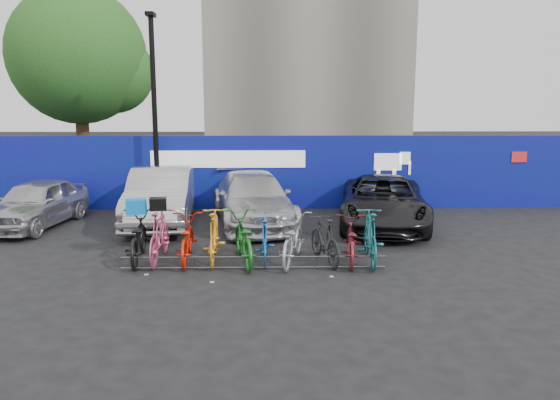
{
  "coord_description": "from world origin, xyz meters",
  "views": [
    {
      "loc": [
        0.34,
        -11.7,
        3.55
      ],
      "look_at": [
        0.61,
        2.0,
        1.02
      ],
      "focal_mm": 35.0,
      "sensor_mm": 36.0,
      "label": 1
    }
  ],
  "objects_px": {
    "bike_6": "(292,239)",
    "bike_8": "(350,241)",
    "bike_5": "(265,239)",
    "bike_7": "(325,240)",
    "bike_rack": "(254,262)",
    "car_3": "(383,201)",
    "car_1": "(161,196)",
    "lamppost": "(154,109)",
    "bike_0": "(138,238)",
    "bike_1": "(159,236)",
    "bike_9": "(370,237)",
    "car_0": "(36,203)",
    "bike_4": "(243,239)",
    "tree": "(84,59)",
    "car_2": "(253,199)",
    "bike_2": "(186,239)",
    "bike_3": "(214,236)"
  },
  "relations": [
    {
      "from": "bike_8",
      "to": "bike_1",
      "type": "bearing_deg",
      "value": 4.41
    },
    {
      "from": "tree",
      "to": "bike_3",
      "type": "height_order",
      "value": "tree"
    },
    {
      "from": "bike_8",
      "to": "bike_9",
      "type": "height_order",
      "value": "bike_9"
    },
    {
      "from": "bike_1",
      "to": "bike_5",
      "type": "bearing_deg",
      "value": -179.58
    },
    {
      "from": "bike_3",
      "to": "bike_6",
      "type": "xyz_separation_m",
      "value": [
        1.72,
        -0.13,
        -0.05
      ]
    },
    {
      "from": "bike_5",
      "to": "bike_7",
      "type": "xyz_separation_m",
      "value": [
        1.32,
        -0.17,
        0.02
      ]
    },
    {
      "from": "tree",
      "to": "bike_8",
      "type": "xyz_separation_m",
      "value": [
        8.9,
        -10.13,
        -4.58
      ]
    },
    {
      "from": "car_1",
      "to": "bike_2",
      "type": "bearing_deg",
      "value": -76.1
    },
    {
      "from": "bike_8",
      "to": "bike_9",
      "type": "xyz_separation_m",
      "value": [
        0.42,
        -0.09,
        0.11
      ]
    },
    {
      "from": "bike_4",
      "to": "car_1",
      "type": "bearing_deg",
      "value": -68.48
    },
    {
      "from": "bike_1",
      "to": "bike_9",
      "type": "bearing_deg",
      "value": 178.01
    },
    {
      "from": "bike_2",
      "to": "lamppost",
      "type": "bearing_deg",
      "value": -75.44
    },
    {
      "from": "bike_7",
      "to": "bike_3",
      "type": "bearing_deg",
      "value": -18.24
    },
    {
      "from": "bike_6",
      "to": "bike_8",
      "type": "relative_size",
      "value": 1.08
    },
    {
      "from": "car_0",
      "to": "bike_8",
      "type": "height_order",
      "value": "car_0"
    },
    {
      "from": "bike_rack",
      "to": "car_2",
      "type": "relative_size",
      "value": 1.12
    },
    {
      "from": "bike_0",
      "to": "bike_5",
      "type": "bearing_deg",
      "value": 173.72
    },
    {
      "from": "car_0",
      "to": "bike_1",
      "type": "distance_m",
      "value": 5.39
    },
    {
      "from": "bike_rack",
      "to": "bike_5",
      "type": "relative_size",
      "value": 3.39
    },
    {
      "from": "tree",
      "to": "bike_0",
      "type": "xyz_separation_m",
      "value": [
        4.19,
        -9.99,
        -4.53
      ]
    },
    {
      "from": "lamppost",
      "to": "bike_rack",
      "type": "bearing_deg",
      "value": -61.93
    },
    {
      "from": "bike_4",
      "to": "bike_8",
      "type": "relative_size",
      "value": 1.14
    },
    {
      "from": "car_1",
      "to": "bike_4",
      "type": "height_order",
      "value": "car_1"
    },
    {
      "from": "tree",
      "to": "lamppost",
      "type": "relative_size",
      "value": 1.28
    },
    {
      "from": "bike_rack",
      "to": "bike_7",
      "type": "distance_m",
      "value": 1.66
    },
    {
      "from": "car_1",
      "to": "bike_4",
      "type": "xyz_separation_m",
      "value": [
        2.55,
        -3.97,
        -0.25
      ]
    },
    {
      "from": "bike_3",
      "to": "bike_5",
      "type": "xyz_separation_m",
      "value": [
        1.12,
        0.01,
        -0.08
      ]
    },
    {
      "from": "car_1",
      "to": "tree",
      "type": "bearing_deg",
      "value": 117.91
    },
    {
      "from": "bike_1",
      "to": "bike_9",
      "type": "distance_m",
      "value": 4.65
    },
    {
      "from": "bike_5",
      "to": "bike_7",
      "type": "height_order",
      "value": "bike_7"
    },
    {
      "from": "tree",
      "to": "bike_9",
      "type": "height_order",
      "value": "tree"
    },
    {
      "from": "bike_0",
      "to": "car_1",
      "type": "bearing_deg",
      "value": -92.7
    },
    {
      "from": "lamppost",
      "to": "bike_2",
      "type": "bearing_deg",
      "value": -72.5
    },
    {
      "from": "lamppost",
      "to": "bike_0",
      "type": "xyz_separation_m",
      "value": [
        0.62,
        -5.34,
        -2.73
      ]
    },
    {
      "from": "car_1",
      "to": "car_3",
      "type": "height_order",
      "value": "car_1"
    },
    {
      "from": "bike_3",
      "to": "bike_6",
      "type": "height_order",
      "value": "bike_3"
    },
    {
      "from": "car_1",
      "to": "lamppost",
      "type": "bearing_deg",
      "value": 99.89
    },
    {
      "from": "tree",
      "to": "car_1",
      "type": "xyz_separation_m",
      "value": [
        3.98,
        -6.21,
        -4.27
      ]
    },
    {
      "from": "bike_1",
      "to": "bike_4",
      "type": "xyz_separation_m",
      "value": [
        1.85,
        -0.18,
        -0.03
      ]
    },
    {
      "from": "car_3",
      "to": "bike_3",
      "type": "height_order",
      "value": "car_3"
    },
    {
      "from": "bike_4",
      "to": "bike_5",
      "type": "relative_size",
      "value": 1.28
    },
    {
      "from": "car_2",
      "to": "bike_0",
      "type": "relative_size",
      "value": 2.42
    },
    {
      "from": "car_0",
      "to": "bike_5",
      "type": "distance_m",
      "value": 7.34
    },
    {
      "from": "lamppost",
      "to": "car_1",
      "type": "bearing_deg",
      "value": -75.37
    },
    {
      "from": "lamppost",
      "to": "bike_7",
      "type": "distance_m",
      "value": 7.79
    },
    {
      "from": "bike_7",
      "to": "car_3",
      "type": "bearing_deg",
      "value": -134.33
    },
    {
      "from": "bike_0",
      "to": "bike_9",
      "type": "relative_size",
      "value": 1.05
    },
    {
      "from": "car_3",
      "to": "lamppost",
      "type": "bearing_deg",
      "value": 173.13
    },
    {
      "from": "car_0",
      "to": "car_3",
      "type": "height_order",
      "value": "car_3"
    },
    {
      "from": "bike_7",
      "to": "bike_4",
      "type": "bearing_deg",
      "value": -14.57
    }
  ]
}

